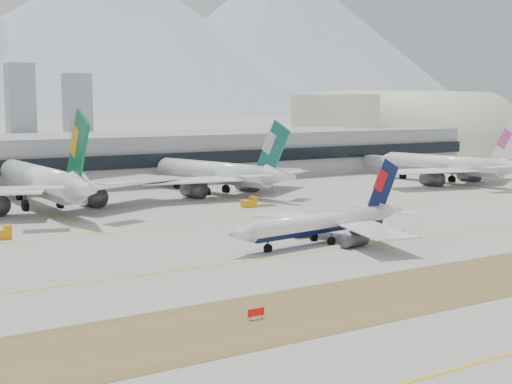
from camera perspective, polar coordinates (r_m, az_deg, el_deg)
ground at (r=125.70m, az=3.93°, el=-4.30°), size 3000.00×3000.00×0.00m
taxiing_airliner at (r=128.44m, az=5.59°, el=-2.49°), size 43.10×37.20×14.49m
widebody_eva at (r=173.04m, az=-16.63°, el=0.72°), size 67.52×66.01×24.08m
widebody_cathay at (r=194.71m, az=-3.00°, el=1.46°), size 57.08×56.88×20.93m
widebody_china_air at (r=228.19m, az=15.14°, el=2.03°), size 56.71×56.00×20.42m
terminal at (r=227.25m, az=-13.17°, el=2.59°), size 280.00×43.10×15.00m
hangar at (r=327.31m, az=12.21°, el=2.68°), size 91.00×60.00×60.00m
hold_sign_left at (r=83.54m, az=0.00°, el=-9.61°), size 2.20×0.15×1.35m
gse_b at (r=139.08m, az=-19.66°, el=-3.15°), size 3.55×2.00×2.60m
gse_c at (r=170.86m, az=-0.54°, el=-0.87°), size 3.55×2.00×2.60m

